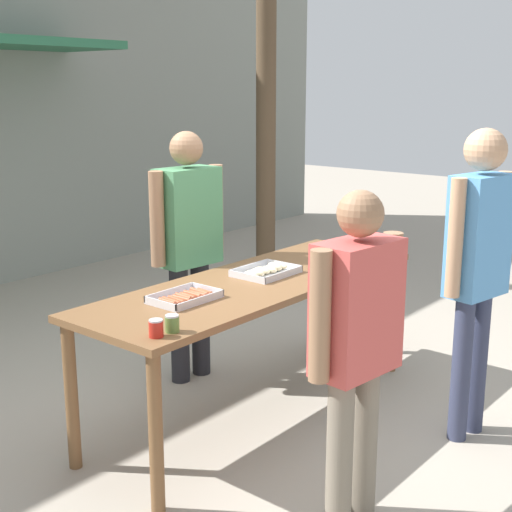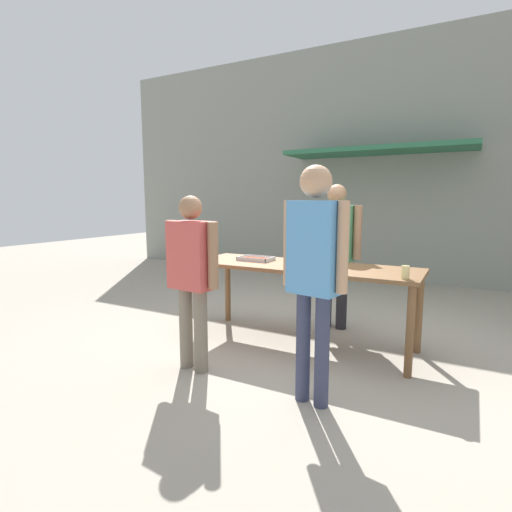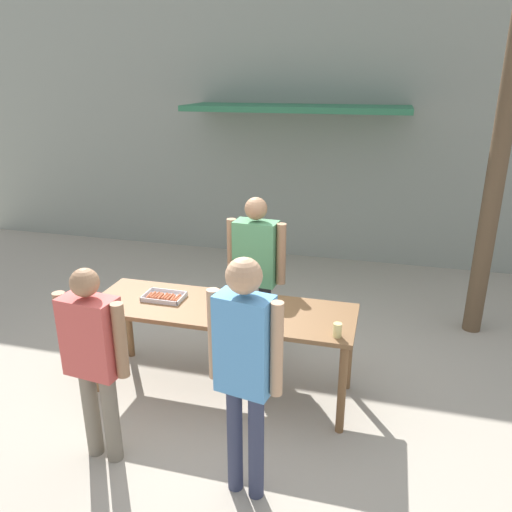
{
  "view_description": "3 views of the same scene",
  "coord_description": "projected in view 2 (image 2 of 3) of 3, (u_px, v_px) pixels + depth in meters",
  "views": [
    {
      "loc": [
        -3.22,
        -2.65,
        2.02
      ],
      "look_at": [
        0.0,
        0.0,
        1.02
      ],
      "focal_mm": 50.0,
      "sensor_mm": 36.0,
      "label": 1
    },
    {
      "loc": [
        1.56,
        -3.88,
        1.55
      ],
      "look_at": [
        -0.57,
        0.04,
        0.92
      ],
      "focal_mm": 28.0,
      "sensor_mm": 36.0,
      "label": 2
    },
    {
      "loc": [
        1.35,
        -3.86,
        2.82
      ],
      "look_at": [
        0.14,
        0.71,
        1.12
      ],
      "focal_mm": 35.0,
      "sensor_mm": 36.0,
      "label": 3
    }
  ],
  "objects": [
    {
      "name": "serving_table",
      "position": [
        302.0,
        274.0,
        4.23
      ],
      "size": [
        2.42,
        0.78,
        0.87
      ],
      "color": "brown",
      "rests_on": "ground"
    },
    {
      "name": "condiment_jar_ketchup",
      "position": [
        210.0,
        258.0,
        4.42
      ],
      "size": [
        0.07,
        0.07,
        0.09
      ],
      "color": "#567A38",
      "rests_on": "serving_table"
    },
    {
      "name": "person_server_behind_table",
      "position": [
        336.0,
        244.0,
        4.74
      ],
      "size": [
        0.62,
        0.27,
        1.73
      ],
      "rotation": [
        0.0,
        0.0,
        -0.08
      ],
      "color": "#232328",
      "rests_on": "ground"
    },
    {
      "name": "beer_cup",
      "position": [
        405.0,
        272.0,
        3.46
      ],
      "size": [
        0.07,
        0.07,
        0.12
      ],
      "color": "#DBC67A",
      "rests_on": "serving_table"
    },
    {
      "name": "person_customer_with_cup",
      "position": [
        314.0,
        262.0,
        2.92
      ],
      "size": [
        0.53,
        0.26,
        1.79
      ],
      "rotation": [
        0.0,
        0.0,
        2.96
      ],
      "color": "#333851",
      "rests_on": "ground"
    },
    {
      "name": "food_tray_buns",
      "position": [
        316.0,
        263.0,
        4.17
      ],
      "size": [
        0.38,
        0.29,
        0.06
      ],
      "color": "silver",
      "rests_on": "serving_table"
    },
    {
      "name": "ground_plane",
      "position": [
        301.0,
        343.0,
        4.33
      ],
      "size": [
        24.0,
        24.0,
        0.0
      ],
      "primitive_type": "plane",
      "color": "#A39989"
    },
    {
      "name": "condiment_jar_mustard",
      "position": [
        204.0,
        257.0,
        4.47
      ],
      "size": [
        0.07,
        0.07,
        0.09
      ],
      "color": "#B22319",
      "rests_on": "serving_table"
    },
    {
      "name": "building_facade_back",
      "position": [
        383.0,
        161.0,
        7.48
      ],
      "size": [
        12.0,
        1.11,
        4.5
      ],
      "color": "gray",
      "rests_on": "ground"
    },
    {
      "name": "food_tray_sausages",
      "position": [
        256.0,
        259.0,
        4.51
      ],
      "size": [
        0.37,
        0.25,
        0.04
      ],
      "color": "silver",
      "rests_on": "serving_table"
    },
    {
      "name": "person_customer_holding_hotdog",
      "position": [
        192.0,
        269.0,
        3.55
      ],
      "size": [
        0.59,
        0.27,
        1.58
      ],
      "rotation": [
        0.0,
        0.0,
        3.03
      ],
      "color": "#756B5B",
      "rests_on": "ground"
    }
  ]
}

